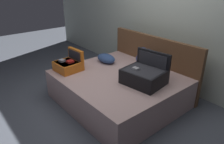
# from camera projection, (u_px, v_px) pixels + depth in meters

# --- Properties ---
(ground_plane) EXTENTS (12.00, 12.00, 0.00)m
(ground_plane) POSITION_uv_depth(u_px,v_px,m) (99.00, 110.00, 3.43)
(ground_plane) COLOR #4C515B
(back_wall) EXTENTS (8.00, 0.10, 2.60)m
(back_wall) POSITION_uv_depth(u_px,v_px,m) (170.00, 17.00, 3.86)
(back_wall) COLOR #B7C1B2
(back_wall) RESTS_ON ground
(bed) EXTENTS (1.90, 1.66, 0.49)m
(bed) POSITION_uv_depth(u_px,v_px,m) (118.00, 89.00, 3.56)
(bed) COLOR #BC9993
(bed) RESTS_ON ground
(headboard) EXTENTS (1.94, 0.08, 0.99)m
(headboard) POSITION_uv_depth(u_px,v_px,m) (153.00, 63.00, 3.97)
(headboard) COLOR brown
(headboard) RESTS_ON ground
(hard_case_large) EXTENTS (0.64, 0.57, 0.46)m
(hard_case_large) POSITION_uv_depth(u_px,v_px,m) (144.00, 75.00, 3.16)
(hard_case_large) COLOR black
(hard_case_large) RESTS_ON bed
(hard_case_medium) EXTENTS (0.42, 0.42, 0.34)m
(hard_case_medium) POSITION_uv_depth(u_px,v_px,m) (69.00, 64.00, 3.62)
(hard_case_medium) COLOR #D16619
(hard_case_medium) RESTS_ON bed
(duffel_bag) EXTENTS (0.43, 0.31, 0.35)m
(duffel_bag) POSITION_uv_depth(u_px,v_px,m) (146.00, 60.00, 3.74)
(duffel_bag) COLOR navy
(duffel_bag) RESTS_ON bed
(pillow_near_headboard) EXTENTS (0.43, 0.27, 0.15)m
(pillow_near_headboard) POSITION_uv_depth(u_px,v_px,m) (106.00, 58.00, 3.97)
(pillow_near_headboard) COLOR navy
(pillow_near_headboard) RESTS_ON bed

